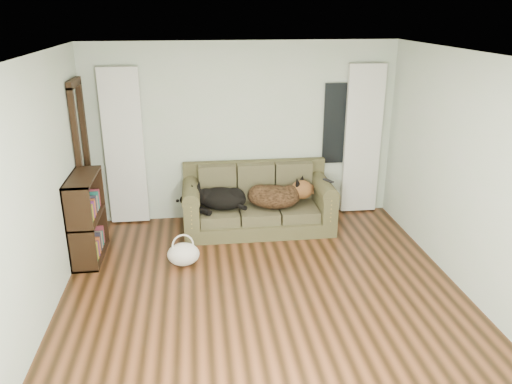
{
  "coord_description": "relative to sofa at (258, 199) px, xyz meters",
  "views": [
    {
      "loc": [
        -0.68,
        -4.61,
        3.03
      ],
      "look_at": [
        0.09,
        1.6,
        0.7
      ],
      "focal_mm": 35.0,
      "sensor_mm": 36.0,
      "label": 1
    }
  ],
  "objects": [
    {
      "name": "tote_bag",
      "position": [
        -1.06,
        -0.99,
        -0.29
      ],
      "size": [
        0.43,
        0.35,
        0.29
      ],
      "primitive_type": "ellipsoid",
      "rotation": [
        0.0,
        0.0,
        -0.12
      ],
      "color": "silver",
      "rests_on": "floor"
    },
    {
      "name": "curtain_left",
      "position": [
        -1.86,
        0.45,
        0.7
      ],
      "size": [
        0.55,
        0.08,
        2.25
      ],
      "primitive_type": "cube",
      "color": "silver",
      "rests_on": "ground"
    },
    {
      "name": "tv_remote",
      "position": [
        0.98,
        -0.12,
        0.28
      ],
      "size": [
        0.13,
        0.19,
        0.02
      ],
      "primitive_type": "cube",
      "rotation": [
        0.0,
        0.0,
        0.49
      ],
      "color": "black",
      "rests_on": "sofa"
    },
    {
      "name": "wall_back",
      "position": [
        -0.16,
        0.53,
        0.85
      ],
      "size": [
        4.5,
        0.04,
        2.6
      ],
      "primitive_type": "cube",
      "color": "#AEC7A7",
      "rests_on": "ground"
    },
    {
      "name": "window_pane",
      "position": [
        1.29,
        0.5,
        0.95
      ],
      "size": [
        0.5,
        0.03,
        1.2
      ],
      "primitive_type": "cube",
      "color": "black",
      "rests_on": "wall_back"
    },
    {
      "name": "curtain_right",
      "position": [
        1.64,
        0.45,
        0.7
      ],
      "size": [
        0.55,
        0.08,
        2.25
      ],
      "primitive_type": "cube",
      "color": "silver",
      "rests_on": "ground"
    },
    {
      "name": "sofa",
      "position": [
        0.0,
        0.0,
        0.0
      ],
      "size": [
        2.11,
        0.91,
        0.86
      ],
      "primitive_type": "cube",
      "color": "#424122",
      "rests_on": "floor"
    },
    {
      "name": "floor",
      "position": [
        -0.16,
        -1.97,
        -0.45
      ],
      "size": [
        5.0,
        5.0,
        0.0
      ],
      "primitive_type": "plane",
      "color": "black",
      "rests_on": "ground"
    },
    {
      "name": "dog_black_lab",
      "position": [
        -0.56,
        -0.02,
        0.03
      ],
      "size": [
        0.83,
        0.7,
        0.3
      ],
      "primitive_type": "ellipsoid",
      "rotation": [
        0.0,
        0.0,
        -0.34
      ],
      "color": "black",
      "rests_on": "sofa"
    },
    {
      "name": "door_casing",
      "position": [
        -2.36,
        0.08,
        0.6
      ],
      "size": [
        0.07,
        0.6,
        2.1
      ],
      "primitive_type": "cube",
      "color": "black",
      "rests_on": "ground"
    },
    {
      "name": "ceiling",
      "position": [
        -0.16,
        -1.97,
        2.15
      ],
      "size": [
        5.0,
        5.0,
        0.0
      ],
      "primitive_type": "plane",
      "color": "white",
      "rests_on": "ground"
    },
    {
      "name": "wall_left",
      "position": [
        -2.41,
        -1.97,
        0.85
      ],
      "size": [
        0.04,
        5.0,
        2.6
      ],
      "primitive_type": "cube",
      "color": "#AEC7A7",
      "rests_on": "ground"
    },
    {
      "name": "wall_right",
      "position": [
        2.09,
        -1.97,
        0.85
      ],
      "size": [
        0.04,
        5.0,
        2.6
      ],
      "primitive_type": "cube",
      "color": "#AEC7A7",
      "rests_on": "ground"
    },
    {
      "name": "bookshelf",
      "position": [
        -2.25,
        -0.62,
        0.05
      ],
      "size": [
        0.33,
        0.88,
        1.09
      ],
      "primitive_type": "cube",
      "rotation": [
        0.0,
        0.0,
        -0.0
      ],
      "color": "black",
      "rests_on": "floor"
    },
    {
      "name": "dog_shepherd",
      "position": [
        0.26,
        -0.06,
        0.04
      ],
      "size": [
        0.91,
        0.76,
        0.34
      ],
      "primitive_type": "ellipsoid",
      "rotation": [
        0.0,
        0.0,
        2.83
      ],
      "color": "black",
      "rests_on": "sofa"
    }
  ]
}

